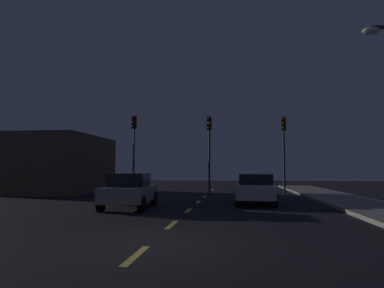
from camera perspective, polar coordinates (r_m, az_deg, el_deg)
The scene contains 15 objects.
ground_plane at distance 15.04m, azimuth -0.25°, elevation -10.48°, with size 80.00×80.00×0.00m, color black.
sidewalk_curb_right at distance 15.93m, azimuth 28.01°, elevation -9.36°, with size 3.00×40.00×0.15m, color gray.
lane_stripe_nearest at distance 7.08m, azimuth -9.10°, elevation -17.47°, with size 0.16×1.60×0.01m, color #EACC4C.
lane_stripe_second at distance 10.72m, azimuth -3.31°, elevation -12.97°, with size 0.16×1.60×0.01m, color #EACC4C.
lane_stripe_third at distance 14.44m, azimuth -0.56°, elevation -10.72°, with size 0.16×1.60×0.01m, color #EACC4C.
lane_stripe_fourth at distance 18.20m, azimuth 1.04°, elevation -9.38°, with size 0.16×1.60×0.01m, color #EACC4C.
lane_stripe_fifth at distance 21.97m, azimuth 2.09°, elevation -8.50°, with size 0.16×1.60×0.01m, color #EACC4C.
lane_stripe_sixth at distance 25.75m, azimuth 2.83°, elevation -7.87°, with size 0.16×1.60×0.01m, color #EACC4C.
lane_stripe_seventh at distance 29.53m, azimuth 3.37°, elevation -7.41°, with size 0.16×1.60×0.01m, color #EACC4C.
traffic_signal_left at distance 25.19m, azimuth -9.44°, elevation 0.74°, with size 0.32×0.38×5.47m.
traffic_signal_center at distance 24.21m, azimuth 2.83°, elevation 0.64°, with size 0.32×0.38×5.31m.
traffic_signal_right at distance 24.36m, azimuth 14.71°, elevation 0.60°, with size 0.32×0.38×5.21m.
car_stopped_ahead at distance 17.27m, azimuth 10.49°, elevation -7.13°, with size 2.13×4.35×1.44m.
car_adjacent_lane at distance 15.38m, azimuth -10.10°, elevation -7.46°, with size 2.06×4.10×1.49m.
storefront_left at distance 27.32m, azimuth -20.83°, elevation -3.11°, with size 5.72×7.98×4.08m, color brown.
Camera 1 is at (1.89, -7.83, 1.63)m, focal length 32.77 mm.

